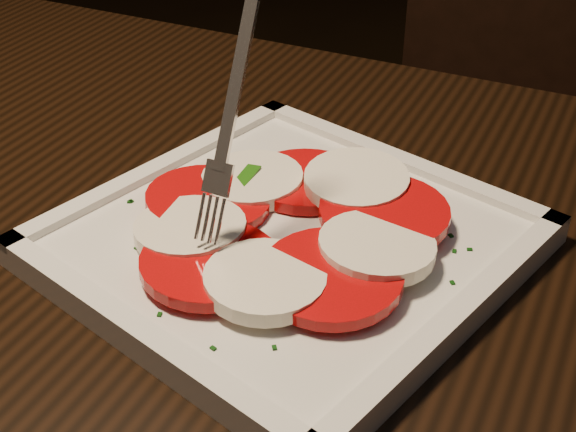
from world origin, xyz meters
The scene contains 5 objects.
table centered at (-0.29, -0.11, 0.65)m, with size 1.24×0.87×0.75m.
chair centered at (-0.28, 0.74, 0.53)m, with size 0.51×0.51×0.93m.
plate centered at (-0.28, -0.05, 0.76)m, with size 0.27×0.27×0.01m, color white.
caprese_salad centered at (-0.28, -0.05, 0.77)m, with size 0.23×0.23×0.03m.
fork centered at (-0.31, -0.06, 0.86)m, with size 0.03×0.08×0.15m, color white, non-canonical shape.
Camera 1 is at (-0.07, -0.43, 1.07)m, focal length 50.00 mm.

